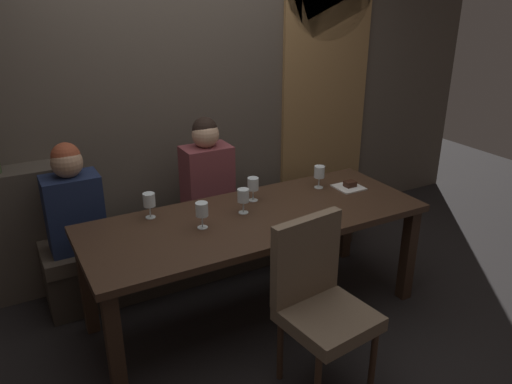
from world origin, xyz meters
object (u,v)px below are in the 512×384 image
wine_glass_end_right (253,185)px  wine_glass_center_back (319,173)px  chair_near_side (318,296)px  wine_glass_center_front (243,196)px  banquette_bench (213,241)px  wine_glass_far_right (202,210)px  diner_bearded (207,171)px  diner_redhead (72,200)px  dessert_plate (349,186)px  wine_glass_far_left (149,201)px  dining_table (256,228)px

wine_glass_end_right → wine_glass_center_back: (0.53, -0.02, 0.00)m
chair_near_side → wine_glass_center_front: bearing=92.7°
banquette_bench → wine_glass_far_right: 1.01m
diner_bearded → wine_glass_far_right: 0.81m
banquette_bench → diner_bearded: (-0.02, 0.03, 0.59)m
banquette_bench → diner_redhead: size_ratio=3.40×
banquette_bench → dessert_plate: 1.15m
wine_glass_center_front → diner_redhead: bearing=147.6°
wine_glass_end_right → wine_glass_far_right: same height
chair_near_side → diner_redhead: bearing=125.3°
wine_glass_far_right → wine_glass_end_right: bearing=25.6°
wine_glass_far_left → wine_glass_far_right: 0.38m
wine_glass_center_front → diner_bearded: bearing=87.1°
dining_table → wine_glass_center_back: (0.63, 0.20, 0.20)m
banquette_bench → wine_glass_center_front: bearing=-94.6°
wine_glass_end_right → wine_glass_far_left: size_ratio=1.00×
diner_bearded → wine_glass_center_back: (0.65, -0.53, 0.04)m
wine_glass_center_front → wine_glass_end_right: size_ratio=1.00×
dessert_plate → wine_glass_far_right: bearing=-175.6°
chair_near_side → diner_redhead: 1.72m
dining_table → wine_glass_center_back: wine_glass_center_back is taller
dining_table → wine_glass_far_left: 0.70m
dessert_plate → dining_table: bearing=-174.0°
diner_bearded → wine_glass_far_left: size_ratio=4.71×
chair_near_side → dessert_plate: (0.83, 0.81, 0.20)m
diner_redhead → wine_glass_end_right: bearing=-22.4°
diner_redhead → wine_glass_end_right: size_ratio=4.49×
diner_redhead → wine_glass_far_right: diner_redhead is taller
chair_near_side → wine_glass_far_left: chair_near_side is taller
wine_glass_center_front → wine_glass_center_back: same height
diner_redhead → wine_glass_far_right: 0.93m
chair_near_side → wine_glass_far_left: bearing=120.0°
diner_redhead → wine_glass_far_left: diner_redhead is taller
wine_glass_center_back → dessert_plate: (0.19, -0.11, -0.10)m
chair_near_side → wine_glass_far_left: (-0.59, 1.01, 0.30)m
diner_redhead → diner_bearded: size_ratio=0.95×
diner_bearded → wine_glass_end_right: size_ratio=4.71×
diner_redhead → dessert_plate: (1.82, -0.59, -0.04)m
wine_glass_end_right → dessert_plate: wine_glass_end_right is taller
wine_glass_far_left → dessert_plate: bearing=-8.2°
wine_glass_far_right → wine_glass_far_left: bearing=127.8°
diner_bearded → wine_glass_far_right: size_ratio=4.71×
wine_glass_far_right → dessert_plate: (1.19, 0.09, -0.10)m
banquette_bench → diner_redhead: diner_redhead is taller
wine_glass_far_left → wine_glass_center_front: bearing=-21.9°
wine_glass_center_front → wine_glass_far_left: (-0.55, 0.22, 0.00)m
dining_table → wine_glass_center_front: 0.22m
wine_glass_center_back → diner_bearded: bearing=140.7°
wine_glass_far_left → wine_glass_center_back: bearing=-4.4°
dining_table → chair_near_side: bearing=-91.1°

